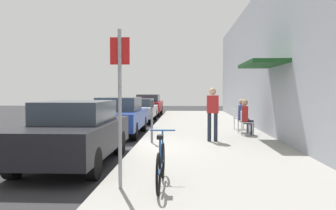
% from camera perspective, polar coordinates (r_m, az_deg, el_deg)
% --- Properties ---
extents(ground_plane, '(60.00, 60.00, 0.00)m').
position_cam_1_polar(ground_plane, '(10.18, -5.56, -7.42)').
color(ground_plane, '#2D2D30').
extents(sidewalk_slab, '(4.50, 32.00, 0.12)m').
position_cam_1_polar(sidewalk_slab, '(12.07, 6.53, -5.60)').
color(sidewalk_slab, '#9E9B93').
rests_on(sidewalk_slab, ground_plane).
extents(building_facade, '(1.40, 32.00, 5.90)m').
position_cam_1_polar(building_facade, '(12.40, 17.81, 7.88)').
color(building_facade, '#999EA8').
rests_on(building_facade, ground_plane).
extents(parked_car_0, '(1.80, 4.40, 1.48)m').
position_cam_1_polar(parked_car_0, '(8.41, -15.01, -4.30)').
color(parked_car_0, black).
rests_on(parked_car_0, ground_plane).
extents(parked_car_1, '(1.80, 4.40, 1.47)m').
position_cam_1_polar(parked_car_1, '(13.65, -8.05, -1.77)').
color(parked_car_1, navy).
rests_on(parked_car_1, ground_plane).
extents(parked_car_2, '(1.80, 4.40, 1.29)m').
position_cam_1_polar(parked_car_2, '(19.35, -4.85, -0.76)').
color(parked_car_2, '#B7B7BC').
rests_on(parked_car_2, ground_plane).
extents(parked_car_3, '(1.80, 4.40, 1.48)m').
position_cam_1_polar(parked_car_3, '(24.52, -3.24, 0.06)').
color(parked_car_3, maroon).
rests_on(parked_car_3, ground_plane).
extents(parking_meter, '(0.12, 0.10, 1.32)m').
position_cam_1_polar(parking_meter, '(10.68, -2.67, -2.16)').
color(parking_meter, slate).
rests_on(parking_meter, sidewalk_slab).
extents(street_sign, '(0.32, 0.06, 2.60)m').
position_cam_1_polar(street_sign, '(5.71, -7.90, 1.50)').
color(street_sign, gray).
rests_on(street_sign, sidewalk_slab).
extents(bicycle_0, '(0.46, 1.71, 0.90)m').
position_cam_1_polar(bicycle_0, '(5.90, -1.19, -9.81)').
color(bicycle_0, black).
rests_on(bicycle_0, sidewalk_slab).
extents(cafe_chair_0, '(0.49, 0.49, 0.87)m').
position_cam_1_polar(cafe_chair_0, '(12.93, 12.49, -2.60)').
color(cafe_chair_0, silver).
rests_on(cafe_chair_0, sidewalk_slab).
extents(seated_patron_0, '(0.46, 0.40, 1.29)m').
position_cam_1_polar(seated_patron_0, '(12.92, 12.76, -1.75)').
color(seated_patron_0, '#232838').
rests_on(seated_patron_0, sidewalk_slab).
extents(cafe_chair_1, '(0.51, 0.51, 0.87)m').
position_cam_1_polar(cafe_chair_1, '(13.71, 11.93, -2.32)').
color(cafe_chair_1, silver).
rests_on(cafe_chair_1, sidewalk_slab).
extents(seated_patron_1, '(0.47, 0.42, 1.29)m').
position_cam_1_polar(seated_patron_1, '(13.69, 12.19, -1.52)').
color(seated_patron_1, '#232838').
rests_on(seated_patron_1, sidewalk_slab).
extents(cafe_chair_2, '(0.49, 0.49, 0.87)m').
position_cam_1_polar(cafe_chair_2, '(14.80, 11.24, -1.97)').
color(cafe_chair_2, silver).
rests_on(cafe_chair_2, sidewalk_slab).
extents(pedestrian_standing, '(0.36, 0.22, 1.70)m').
position_cam_1_polar(pedestrian_standing, '(11.07, 7.33, -0.81)').
color(pedestrian_standing, '#232838').
rests_on(pedestrian_standing, sidewalk_slab).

